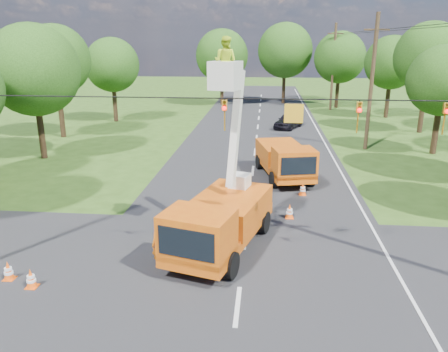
# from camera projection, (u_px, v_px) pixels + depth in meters

# --- Properties ---
(ground) EXTENTS (140.00, 140.00, 0.00)m
(ground) POSITION_uv_depth(u_px,v_px,m) (255.00, 152.00, 32.78)
(ground) COLOR #2D4B16
(ground) RESTS_ON ground
(road_main) EXTENTS (12.00, 100.00, 0.06)m
(road_main) POSITION_uv_depth(u_px,v_px,m) (255.00, 152.00, 32.78)
(road_main) COLOR black
(road_main) RESTS_ON ground
(road_cross) EXTENTS (56.00, 10.00, 0.07)m
(road_cross) POSITION_uv_depth(u_px,v_px,m) (241.00, 275.00, 15.68)
(road_cross) COLOR black
(road_cross) RESTS_ON ground
(edge_line) EXTENTS (0.12, 90.00, 0.02)m
(edge_line) POSITION_uv_depth(u_px,v_px,m) (331.00, 154.00, 32.27)
(edge_line) COLOR silver
(edge_line) RESTS_ON ground
(bucket_truck) EXTENTS (4.05, 6.85, 8.22)m
(bucket_truck) POSITION_uv_depth(u_px,v_px,m) (221.00, 210.00, 17.03)
(bucket_truck) COLOR #D7620F
(bucket_truck) RESTS_ON ground
(second_truck) EXTENTS (3.58, 6.52, 2.31)m
(second_truck) POSITION_uv_depth(u_px,v_px,m) (285.00, 159.00, 26.28)
(second_truck) COLOR #D7620F
(second_truck) RESTS_ON ground
(ground_worker) EXTENTS (0.67, 0.48, 1.75)m
(ground_worker) POSITION_uv_depth(u_px,v_px,m) (160.00, 246.00, 15.96)
(ground_worker) COLOR orange
(ground_worker) RESTS_ON ground
(distant_car) EXTENTS (3.30, 4.58, 1.45)m
(distant_car) POSITION_uv_depth(u_px,v_px,m) (289.00, 121.00, 41.65)
(distant_car) COLOR black
(distant_car) RESTS_ON ground
(traffic_cone_2) EXTENTS (0.38, 0.38, 0.71)m
(traffic_cone_2) POSITION_uv_depth(u_px,v_px,m) (290.00, 211.00, 20.54)
(traffic_cone_2) COLOR #FF580D
(traffic_cone_2) RESTS_ON ground
(traffic_cone_3) EXTENTS (0.38, 0.38, 0.71)m
(traffic_cone_3) POSITION_uv_depth(u_px,v_px,m) (303.00, 189.00, 23.62)
(traffic_cone_3) COLOR #FF580D
(traffic_cone_3) RESTS_ON ground
(traffic_cone_4) EXTENTS (0.38, 0.38, 0.71)m
(traffic_cone_4) POSITION_uv_depth(u_px,v_px,m) (31.00, 279.00, 14.75)
(traffic_cone_4) COLOR #FF580D
(traffic_cone_4) RESTS_ON ground
(traffic_cone_5) EXTENTS (0.38, 0.38, 0.71)m
(traffic_cone_5) POSITION_uv_depth(u_px,v_px,m) (8.00, 271.00, 15.24)
(traffic_cone_5) COLOR #FF580D
(traffic_cone_5) RESTS_ON ground
(traffic_cone_7) EXTENTS (0.38, 0.38, 0.71)m
(traffic_cone_7) POSITION_uv_depth(u_px,v_px,m) (299.00, 158.00, 29.87)
(traffic_cone_7) COLOR #FF580D
(traffic_cone_7) RESTS_ON ground
(pole_right_mid) EXTENTS (1.80, 0.30, 10.00)m
(pole_right_mid) POSITION_uv_depth(u_px,v_px,m) (372.00, 82.00, 32.39)
(pole_right_mid) COLOR #4C3823
(pole_right_mid) RESTS_ON ground
(pole_right_far) EXTENTS (1.80, 0.30, 10.00)m
(pole_right_far) POSITION_uv_depth(u_px,v_px,m) (333.00, 66.00, 51.40)
(pole_right_far) COLOR #4C3823
(pole_right_far) RESTS_ON ground
(signal_span) EXTENTS (18.00, 0.29, 1.07)m
(signal_span) POSITION_uv_depth(u_px,v_px,m) (314.00, 113.00, 13.72)
(signal_span) COLOR black
(signal_span) RESTS_ON ground
(tree_left_d) EXTENTS (6.20, 6.20, 9.24)m
(tree_left_d) POSITION_uv_depth(u_px,v_px,m) (34.00, 70.00, 29.47)
(tree_left_d) COLOR #382616
(tree_left_d) RESTS_ON ground
(tree_left_e) EXTENTS (5.80, 5.80, 9.41)m
(tree_left_e) POSITION_uv_depth(u_px,v_px,m) (55.00, 60.00, 36.18)
(tree_left_e) COLOR #382616
(tree_left_e) RESTS_ON ground
(tree_left_f) EXTENTS (5.40, 5.40, 8.40)m
(tree_left_f) POSITION_uv_depth(u_px,v_px,m) (112.00, 65.00, 43.84)
(tree_left_f) COLOR #382616
(tree_left_f) RESTS_ON ground
(tree_right_c) EXTENTS (5.00, 5.00, 7.83)m
(tree_right_c) POSITION_uv_depth(u_px,v_px,m) (443.00, 81.00, 30.95)
(tree_right_c) COLOR #382616
(tree_right_c) RESTS_ON ground
(tree_right_d) EXTENTS (6.00, 6.00, 9.70)m
(tree_right_d) POSITION_uv_depth(u_px,v_px,m) (429.00, 57.00, 38.01)
(tree_right_d) COLOR #382616
(tree_right_d) RESTS_ON ground
(tree_right_e) EXTENTS (5.60, 5.60, 8.63)m
(tree_right_e) POSITION_uv_depth(u_px,v_px,m) (392.00, 63.00, 45.96)
(tree_right_e) COLOR #382616
(tree_right_e) RESTS_ON ground
(tree_far_a) EXTENTS (6.60, 6.60, 9.50)m
(tree_far_a) POSITION_uv_depth(u_px,v_px,m) (222.00, 56.00, 55.15)
(tree_far_a) COLOR #382616
(tree_far_a) RESTS_ON ground
(tree_far_b) EXTENTS (7.00, 7.00, 10.32)m
(tree_far_b) POSITION_uv_depth(u_px,v_px,m) (285.00, 50.00, 56.14)
(tree_far_b) COLOR #382616
(tree_far_b) RESTS_ON ground
(tree_far_c) EXTENTS (6.20, 6.20, 9.18)m
(tree_far_c) POSITION_uv_depth(u_px,v_px,m) (340.00, 58.00, 52.93)
(tree_far_c) COLOR #382616
(tree_far_c) RESTS_ON ground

